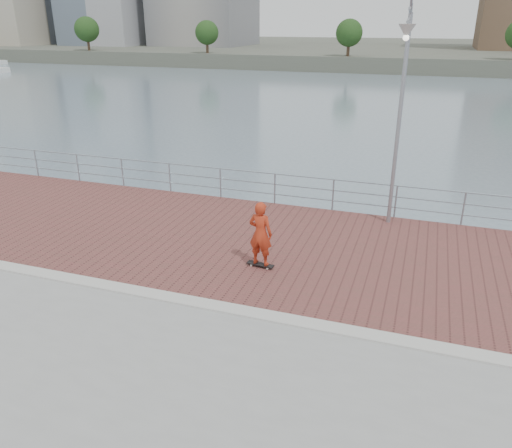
% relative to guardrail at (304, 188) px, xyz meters
% --- Properties ---
extents(water, '(400.00, 400.00, 0.00)m').
position_rel_guardrail_xyz_m(water, '(-0.00, -7.00, -2.69)').
color(water, slate).
rests_on(water, ground).
extents(brick_lane, '(40.00, 6.80, 0.02)m').
position_rel_guardrail_xyz_m(brick_lane, '(-0.00, -3.40, -0.68)').
color(brick_lane, brown).
rests_on(brick_lane, seawall).
extents(curb, '(40.00, 0.40, 0.06)m').
position_rel_guardrail_xyz_m(curb, '(-0.00, -7.00, -0.66)').
color(curb, '#B7B5AD').
rests_on(curb, seawall).
extents(far_shore, '(320.00, 95.00, 2.50)m').
position_rel_guardrail_xyz_m(far_shore, '(-0.00, 115.50, -1.44)').
color(far_shore, '#4C5142').
rests_on(far_shore, ground).
extents(guardrail, '(39.06, 0.06, 1.13)m').
position_rel_guardrail_xyz_m(guardrail, '(0.00, 0.00, 0.00)').
color(guardrail, '#8C9EA8').
rests_on(guardrail, brick_lane).
extents(street_lamp, '(0.46, 1.33, 6.25)m').
position_rel_guardrail_xyz_m(street_lamp, '(2.94, -0.96, 3.75)').
color(street_lamp, gray).
rests_on(street_lamp, brick_lane).
extents(skateboard, '(0.74, 0.26, 0.08)m').
position_rel_guardrail_xyz_m(skateboard, '(0.06, -4.81, -0.61)').
color(skateboard, black).
rests_on(skateboard, brick_lane).
extents(skateboarder, '(0.66, 0.47, 1.72)m').
position_rel_guardrail_xyz_m(skateboarder, '(0.06, -4.81, 0.27)').
color(skateboarder, '#AD2E17').
rests_on(skateboarder, skateboard).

